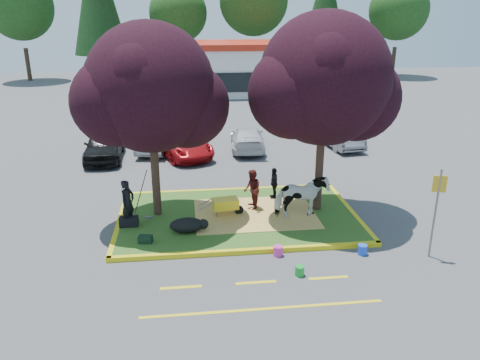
{
  "coord_description": "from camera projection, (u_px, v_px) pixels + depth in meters",
  "views": [
    {
      "loc": [
        -1.72,
        -14.94,
        6.82
      ],
      "look_at": [
        0.13,
        0.5,
        1.25
      ],
      "focal_mm": 35.0,
      "sensor_mm": 36.0,
      "label": 1
    }
  ],
  "objects": [
    {
      "name": "fire_lane_long",
      "position": [
        263.0,
        309.0,
        11.41
      ],
      "size": [
        6.0,
        0.1,
        0.01
      ],
      "primitive_type": "cube",
      "color": "yellow",
      "rests_on": "ground"
    },
    {
      "name": "bucket_green",
      "position": [
        300.0,
        271.0,
        12.84
      ],
      "size": [
        0.3,
        0.3,
        0.28
      ],
      "primitive_type": "cylinder",
      "rotation": [
        0.0,
        0.0,
        -0.15
      ],
      "color": "#16942D",
      "rests_on": "ground"
    },
    {
      "name": "car_grey",
      "position": [
        338.0,
        134.0,
        25.19
      ],
      "size": [
        1.95,
        4.19,
        1.33
      ],
      "primitive_type": "imported",
      "rotation": [
        0.0,
        0.0,
        0.14
      ],
      "color": "#5B5D63",
      "rests_on": "ground"
    },
    {
      "name": "fire_lane_stripe_c",
      "position": [
        328.0,
        278.0,
        12.76
      ],
      "size": [
        1.1,
        0.12,
        0.01
      ],
      "primitive_type": "cube",
      "color": "yellow",
      "rests_on": "ground"
    },
    {
      "name": "car_silver",
      "position": [
        156.0,
        138.0,
        24.37
      ],
      "size": [
        2.05,
        4.16,
        1.31
      ],
      "primitive_type": "imported",
      "rotation": [
        0.0,
        0.0,
        2.97
      ],
      "color": "#909497",
      "rests_on": "ground"
    },
    {
      "name": "bucket_blue",
      "position": [
        362.0,
        250.0,
        13.96
      ],
      "size": [
        0.36,
        0.36,
        0.3
      ],
      "primitive_type": "cylinder",
      "rotation": [
        0.0,
        0.0,
        0.33
      ],
      "color": "blue",
      "rests_on": "ground"
    },
    {
      "name": "retail_building",
      "position": [
        224.0,
        67.0,
        42.09
      ],
      "size": [
        20.4,
        8.4,
        4.4
      ],
      "color": "silver",
      "rests_on": "ground"
    },
    {
      "name": "tree_purple_right",
      "position": [
        325.0,
        86.0,
        15.42
      ],
      "size": [
        5.3,
        4.4,
        6.82
      ],
      "color": "black",
      "rests_on": "median_island"
    },
    {
      "name": "car_white",
      "position": [
        247.0,
        138.0,
        24.6
      ],
      "size": [
        2.07,
        4.34,
        1.22
      ],
      "primitive_type": "imported",
      "rotation": [
        0.0,
        0.0,
        3.05
      ],
      "color": "silver",
      "rests_on": "ground"
    },
    {
      "name": "visitor_a",
      "position": [
        252.0,
        190.0,
        16.67
      ],
      "size": [
        0.62,
        0.76,
        1.45
      ],
      "primitive_type": "imported",
      "rotation": [
        0.0,
        0.0,
        -1.47
      ],
      "color": "#481414",
      "rests_on": "median_island"
    },
    {
      "name": "gear_bag_dark",
      "position": [
        129.0,
        221.0,
        15.48
      ],
      "size": [
        0.62,
        0.35,
        0.31
      ],
      "primitive_type": "cube",
      "rotation": [
        0.0,
        0.0,
        -0.02
      ],
      "color": "black",
      "rests_on": "median_island"
    },
    {
      "name": "straw_bedding",
      "position": [
        255.0,
        213.0,
        16.47
      ],
      "size": [
        4.2,
        3.0,
        0.01
      ],
      "primitive_type": "cube",
      "color": "#E4B75E",
      "rests_on": "median_island"
    },
    {
      "name": "car_black",
      "position": [
        104.0,
        144.0,
        22.95
      ],
      "size": [
        1.88,
        4.33,
        1.46
      ],
      "primitive_type": "imported",
      "rotation": [
        0.0,
        0.0,
        0.04
      ],
      "color": "black",
      "rests_on": "ground"
    },
    {
      "name": "median_island",
      "position": [
        238.0,
        216.0,
        16.43
      ],
      "size": [
        8.0,
        5.0,
        0.15
      ],
      "primitive_type": "cube",
      "color": "#274D18",
      "rests_on": "ground"
    },
    {
      "name": "handler",
      "position": [
        128.0,
        203.0,
        15.36
      ],
      "size": [
        0.62,
        0.68,
        1.56
      ],
      "primitive_type": "imported",
      "rotation": [
        0.0,
        0.0,
        0.99
      ],
      "color": "black",
      "rests_on": "median_island"
    },
    {
      "name": "curb_far",
      "position": [
        231.0,
        190.0,
        18.85
      ],
      "size": [
        8.3,
        0.16,
        0.15
      ],
      "primitive_type": "cube",
      "color": "yellow",
      "rests_on": "ground"
    },
    {
      "name": "car_red",
      "position": [
        181.0,
        144.0,
        23.46
      ],
      "size": [
        3.66,
        4.96,
        1.25
      ],
      "primitive_type": "imported",
      "rotation": [
        0.0,
        0.0,
        0.4
      ],
      "color": "#A10D12",
      "rests_on": "ground"
    },
    {
      "name": "visitor_b",
      "position": [
        274.0,
        183.0,
        17.68
      ],
      "size": [
        0.32,
        0.72,
        1.21
      ],
      "primitive_type": "imported",
      "rotation": [
        0.0,
        0.0,
        -1.53
      ],
      "color": "black",
      "rests_on": "median_island"
    },
    {
      "name": "wheelbarrow",
      "position": [
        226.0,
        204.0,
        16.25
      ],
      "size": [
        1.58,
        0.65,
        0.6
      ],
      "rotation": [
        0.0,
        0.0,
        0.15
      ],
      "color": "black",
      "rests_on": "median_island"
    },
    {
      "name": "sign_post",
      "position": [
        437.0,
        203.0,
        13.33
      ],
      "size": [
        0.38,
        0.13,
        2.72
      ],
      "rotation": [
        0.0,
        0.0,
        -0.26
      ],
      "color": "slate",
      "rests_on": "ground"
    },
    {
      "name": "gear_bag_green",
      "position": [
        145.0,
        239.0,
        14.37
      ],
      "size": [
        0.45,
        0.32,
        0.22
      ],
      "primitive_type": "cube",
      "rotation": [
        0.0,
        0.0,
        -0.16
      ],
      "color": "black",
      "rests_on": "median_island"
    },
    {
      "name": "fire_lane_stripe_b",
      "position": [
        256.0,
        282.0,
        12.53
      ],
      "size": [
        1.1,
        0.12,
        0.01
      ],
      "primitive_type": "cube",
      "color": "yellow",
      "rests_on": "ground"
    },
    {
      "name": "fire_lane_stripe_a",
      "position": [
        181.0,
        287.0,
        12.31
      ],
      "size": [
        1.1,
        0.12,
        0.01
      ],
      "primitive_type": "cube",
      "color": "yellow",
      "rests_on": "ground"
    },
    {
      "name": "tree_purple_left",
      "position": [
        151.0,
        94.0,
        15.04
      ],
      "size": [
        5.06,
        4.2,
        6.51
      ],
      "color": "black",
      "rests_on": "median_island"
    },
    {
      "name": "ground",
      "position": [
        238.0,
        218.0,
        16.46
      ],
      "size": [
        90.0,
        90.0,
        0.0
      ],
      "primitive_type": "plane",
      "color": "#424244",
      "rests_on": "ground"
    },
    {
      "name": "bucket_pink",
      "position": [
        278.0,
        251.0,
        13.89
      ],
      "size": [
        0.37,
        0.37,
        0.3
      ],
      "primitive_type": "cylinder",
      "rotation": [
        0.0,
        0.0,
        0.39
      ],
      "color": "#D9309D",
      "rests_on": "ground"
    },
    {
      "name": "curb_left",
      "position": [
        120.0,
        222.0,
        15.98
      ],
      "size": [
        0.16,
        5.3,
        0.15
      ],
      "primitive_type": "cube",
      "color": "yellow",
      "rests_on": "ground"
    },
    {
      "name": "curb_right",
      "position": [
        350.0,
        211.0,
        16.89
      ],
      "size": [
        0.16,
        5.3,
        0.15
      ],
      "primitive_type": "cube",
      "color": "yellow",
      "rests_on": "ground"
    },
    {
      "name": "cow",
      "position": [
        301.0,
        197.0,
        15.91
      ],
      "size": [
        1.85,
        0.98,
        1.51
      ],
      "primitive_type": "imported",
      "rotation": [
        0.0,
        0.0,
        1.66
      ],
      "color": "silver",
      "rests_on": "median_island"
    },
    {
      "name": "treeline",
      "position": [
        209.0,
        4.0,
        49.15
      ],
      "size": [
        46.58,
        7.8,
        14.63
      ],
      "color": "black",
      "rests_on": "ground"
    },
    {
      "name": "calf",
      "position": [
        187.0,
        225.0,
        15.02
      ],
      "size": [
        1.24,
        0.94,
        0.48
      ],
      "primitive_type": "ellipsoid",
      "rotation": [
        0.0,
        0.0,
        0.32
      ],
      "color": "black",
      "rests_on": "median_island"
    },
    {
      "name": "curb_near",
      "position": [
        248.0,
        251.0,
        14.02
      ],
      "size": [
        8.3,
        0.16,
        0.15
      ],
      "primitive_type": "cube",
      "color": "yellow",
      "rests_on": "ground"
    }
  ]
}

